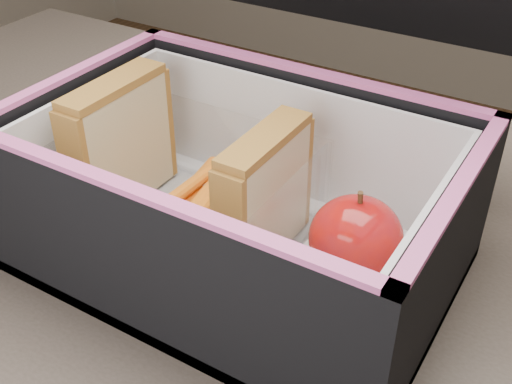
% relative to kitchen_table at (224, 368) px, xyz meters
% --- Properties ---
extents(kitchen_table, '(1.20, 0.80, 0.75)m').
position_rel_kitchen_table_xyz_m(kitchen_table, '(0.00, 0.00, 0.00)').
color(kitchen_table, brown).
rests_on(kitchen_table, ground).
extents(lunch_bag, '(0.33, 0.35, 0.29)m').
position_rel_kitchen_table_xyz_m(lunch_bag, '(-0.01, 0.04, 0.16)').
color(lunch_bag, black).
rests_on(lunch_bag, kitchen_table).
extents(plastic_tub, '(0.19, 0.13, 0.08)m').
position_rel_kitchen_table_xyz_m(plastic_tub, '(-0.05, 0.04, 0.14)').
color(plastic_tub, white).
rests_on(plastic_tub, lunch_bag).
extents(sandwich_left, '(0.03, 0.10, 0.11)m').
position_rel_kitchen_table_xyz_m(sandwich_left, '(-0.12, 0.04, 0.16)').
color(sandwich_left, tan).
rests_on(sandwich_left, plastic_tub).
extents(sandwich_right, '(0.03, 0.09, 0.10)m').
position_rel_kitchen_table_xyz_m(sandwich_right, '(0.02, 0.04, 0.16)').
color(sandwich_right, tan).
rests_on(sandwich_right, plastic_tub).
extents(carrot_sticks, '(0.06, 0.16, 0.03)m').
position_rel_kitchen_table_xyz_m(carrot_sticks, '(-0.05, 0.03, 0.12)').
color(carrot_sticks, orange).
rests_on(carrot_sticks, plastic_tub).
extents(paper_napkin, '(0.08, 0.09, 0.01)m').
position_rel_kitchen_table_xyz_m(paper_napkin, '(0.08, 0.05, 0.11)').
color(paper_napkin, white).
rests_on(paper_napkin, lunch_bag).
extents(red_apple, '(0.07, 0.07, 0.07)m').
position_rel_kitchen_table_xyz_m(red_apple, '(0.09, 0.05, 0.14)').
color(red_apple, maroon).
rests_on(red_apple, paper_napkin).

